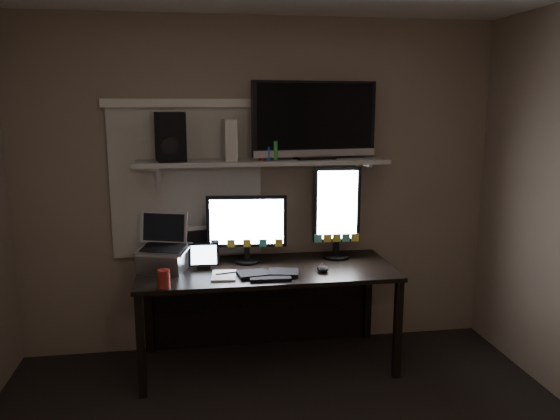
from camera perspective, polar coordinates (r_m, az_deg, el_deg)
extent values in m
plane|color=#816E5C|center=(4.14, -2.08, 2.35)|extent=(3.60, 0.00, 3.60)
cube|color=#B8B2A5|center=(4.09, -9.74, 2.80)|extent=(1.10, 0.02, 1.10)
cube|color=black|center=(3.89, -1.37, -6.29)|extent=(1.80, 0.75, 0.03)
cube|color=black|center=(4.34, -1.96, -9.51)|extent=(1.80, 0.02, 0.70)
cube|color=black|center=(3.70, -14.35, -13.64)|extent=(0.05, 0.05, 0.70)
cube|color=black|center=(3.92, 12.19, -12.13)|extent=(0.05, 0.05, 0.70)
cube|color=black|center=(4.32, -13.51, -9.96)|extent=(0.05, 0.05, 0.70)
cube|color=black|center=(4.50, 9.14, -8.90)|extent=(0.05, 0.05, 0.70)
cube|color=#9E9E99|center=(3.94, -1.80, 5.06)|extent=(1.80, 0.35, 0.03)
cube|color=black|center=(3.96, -3.49, -1.96)|extent=(0.58, 0.12, 0.51)
cube|color=black|center=(4.08, 5.94, -0.20)|extent=(0.36, 0.08, 0.71)
cube|color=black|center=(3.72, -1.22, -6.66)|extent=(0.42, 0.18, 0.03)
ellipsoid|color=black|center=(3.81, 4.50, -6.13)|extent=(0.08, 0.12, 0.04)
cube|color=beige|center=(3.72, -5.89, -6.84)|extent=(0.18, 0.24, 0.01)
cube|color=black|center=(3.88, -7.97, -4.79)|extent=(0.22, 0.10, 0.19)
cube|color=black|center=(4.09, -8.83, -3.54)|extent=(0.21, 0.14, 0.25)
cube|color=#B0AFB4|center=(3.86, -12.10, -3.43)|extent=(0.42, 0.38, 0.39)
cylinder|color=maroon|center=(3.55, -12.04, -7.02)|extent=(0.09, 0.09, 0.11)
cube|color=black|center=(3.98, 3.64, 9.32)|extent=(0.94, 0.28, 0.55)
cube|color=beige|center=(3.93, -5.27, 7.34)|extent=(0.09, 0.25, 0.29)
cube|color=black|center=(3.89, -11.40, 7.51)|extent=(0.23, 0.26, 0.34)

